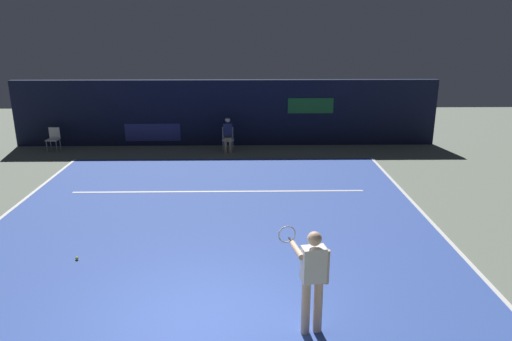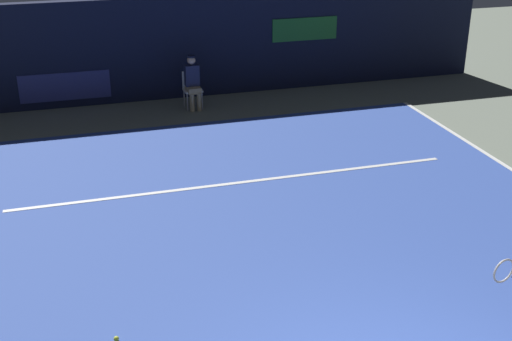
{
  "view_description": "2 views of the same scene",
  "coord_description": "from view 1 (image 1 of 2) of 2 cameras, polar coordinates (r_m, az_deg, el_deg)",
  "views": [
    {
      "loc": [
        0.85,
        -6.76,
        4.66
      ],
      "look_at": [
        1.08,
        6.04,
        0.75
      ],
      "focal_mm": 33.55,
      "sensor_mm": 36.0,
      "label": 1
    },
    {
      "loc": [
        -2.97,
        -4.98,
        5.4
      ],
      "look_at": [
        0.03,
        5.24,
        0.74
      ],
      "focal_mm": 47.85,
      "sensor_mm": 36.0,
      "label": 2
    }
  ],
  "objects": [
    {
      "name": "tennis_ball",
      "position": [
        10.68,
        -20.57,
        -9.78
      ],
      "size": [
        0.07,
        0.07,
        0.07
      ],
      "primitive_type": "sphere",
      "color": "#CCE033",
      "rests_on": "court_surface"
    },
    {
      "name": "line_judge_on_chair",
      "position": [
        18.25,
        -3.38,
        4.39
      ],
      "size": [
        0.46,
        0.54,
        1.32
      ],
      "color": "white",
      "rests_on": "ground"
    },
    {
      "name": "line_sideline_right",
      "position": [
        13.63,
        -28.19,
        -5.04
      ],
      "size": [
        0.1,
        10.9,
        0.01
      ],
      "primitive_type": "cube",
      "color": "white",
      "rests_on": "court_surface"
    },
    {
      "name": "tennis_player",
      "position": [
        7.53,
        6.72,
        -12.35
      ],
      "size": [
        0.76,
        0.93,
        1.73
      ],
      "color": "beige",
      "rests_on": "ground"
    },
    {
      "name": "court_surface",
      "position": [
        12.17,
        -4.99,
        -5.56
      ],
      "size": [
        10.83,
        10.9,
        0.01
      ],
      "primitive_type": "cube",
      "color": "#3856B2",
      "rests_on": "ground"
    },
    {
      "name": "line_sideline_left",
      "position": [
        12.95,
        19.51,
        -5.06
      ],
      "size": [
        0.1,
        10.9,
        0.01
      ],
      "primitive_type": "cube",
      "color": "white",
      "rests_on": "court_surface"
    },
    {
      "name": "back_wall",
      "position": [
        19.19,
        -3.6,
        6.88
      ],
      "size": [
        16.72,
        0.33,
        2.6
      ],
      "color": "#141933",
      "rests_on": "ground"
    },
    {
      "name": "line_service",
      "position": [
        13.94,
        -4.48,
        -2.51
      ],
      "size": [
        8.44,
        0.1,
        0.01
      ],
      "primitive_type": "cube",
      "color": "white",
      "rests_on": "court_surface"
    },
    {
      "name": "ground_plane",
      "position": [
        12.17,
        -4.99,
        -5.58
      ],
      "size": [
        33.06,
        33.06,
        0.0
      ],
      "primitive_type": "plane",
      "color": "gray"
    },
    {
      "name": "courtside_chair_near",
      "position": [
        19.96,
        -22.99,
        3.62
      ],
      "size": [
        0.46,
        0.44,
        0.88
      ],
      "color": "white",
      "rests_on": "ground"
    }
  ]
}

